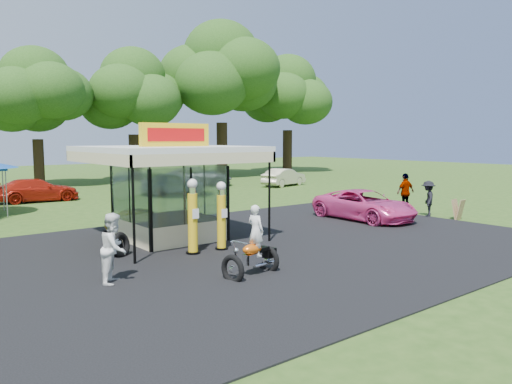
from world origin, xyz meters
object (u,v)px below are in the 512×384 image
Objects in this scene: spectator_east_a at (428,199)px; spectator_west at (114,248)px; kiosk_car at (143,219)px; bg_car_d at (198,176)px; bg_car_b at (37,190)px; bg_car_c at (173,183)px; pink_sedan at (364,205)px; tent_east at (169,150)px; gas_pump_left at (193,218)px; gas_station_kiosk at (169,191)px; bg_car_e at (284,177)px; gas_pump_right at (221,218)px; a_frame_sign at (458,210)px; spectator_east_b at (405,192)px; motorcycle at (254,247)px.

spectator_west is at bearing -33.23° from spectator_east_a.
kiosk_car is 0.55× the size of bg_car_d.
bg_car_b is 1.10× the size of bg_car_c.
pink_sedan is 13.64m from tent_east.
gas_station_kiosk is at bearing 77.47° from gas_pump_left.
gas_station_kiosk reaches higher than gas_pump_left.
kiosk_car is 13.31m from bg_car_c.
pink_sedan is at bearing -9.74° from gas_station_kiosk.
pink_sedan is at bearing 137.12° from bg_car_e.
gas_pump_right is 15.52m from tent_east.
a_frame_sign is 21.07m from bg_car_d.
spectator_east_b is 14.34m from tent_east.
spectator_east_a reaches higher than pink_sedan.
spectator_east_a is (12.54, 2.77, 0.08)m from motorcycle.
motorcycle is 0.38× the size of bg_car_d.
spectator_east_a is 0.88× the size of spectator_east_b.
gas_pump_left is 0.47× the size of bg_car_d.
bg_car_d is at bearing -76.28° from bg_car_b.
gas_pump_right is 1.19× the size of spectator_east_b.
bg_car_e is at bearing -67.77° from bg_car_c.
bg_car_d reaches higher than a_frame_sign.
pink_sedan is (9.46, 4.00, -0.09)m from motorcycle.
bg_car_d is (11.75, 14.72, 0.24)m from kiosk_car.
gas_pump_right is 1.34× the size of spectator_east_a.
gas_pump_right reaches higher than bg_car_c.
gas_pump_left is at bearing 81.46° from motorcycle.
bg_car_e is 0.88× the size of tent_east.
pink_sedan is 1.05× the size of tent_east.
gas_pump_right is 0.55× the size of bg_car_e.
pink_sedan is 12.91m from spectator_west.
motorcycle is 12.90m from a_frame_sign.
gas_pump_right is 17.06m from bg_car_b.
tent_east is (-5.92, 15.80, 2.46)m from a_frame_sign.
pink_sedan is 1.16× the size of bg_car_c.
spectator_west is (-3.17, -1.41, -0.26)m from gas_pump_left.
spectator_east_b is at bearing 149.57° from bg_car_e.
motorcycle is at bearing -111.85° from tent_east.
bg_car_c is (11.21, 17.11, -0.18)m from spectator_west.
motorcycle is 0.43× the size of tent_east.
spectator_east_b is 0.41× the size of bg_car_b.
a_frame_sign is at bearing -138.89° from bg_car_c.
spectator_west reaches higher than bg_car_b.
kiosk_car is at bearing 8.32° from spectator_west.
bg_car_e is (17.50, -1.79, 0.01)m from bg_car_b.
spectator_east_a is 0.40× the size of bg_car_c.
tent_east reaches higher than bg_car_b.
bg_car_b is (-13.46, 15.49, -0.29)m from spectator_east_b.
bg_car_e is (17.35, 15.17, -0.48)m from gas_pump_left.
motorcycle reaches higher than bg_car_b.
spectator_east_b is (12.75, -1.04, -0.83)m from gas_station_kiosk.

